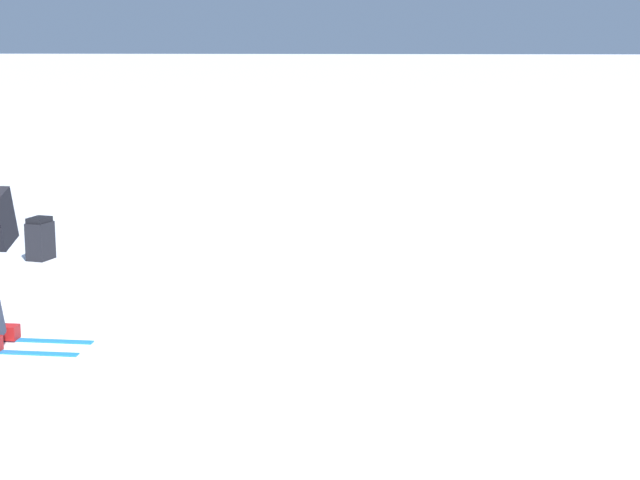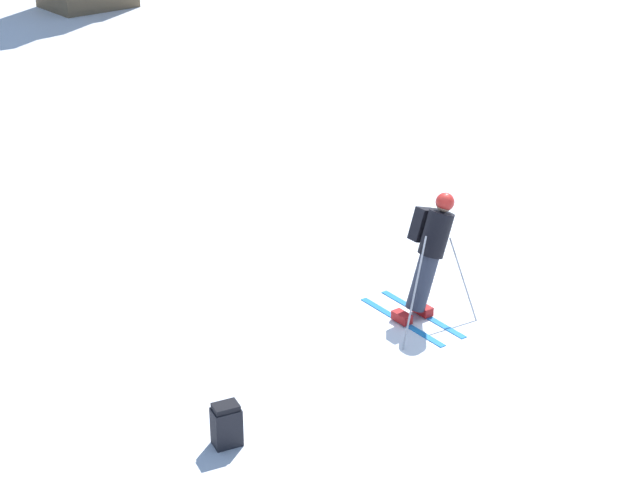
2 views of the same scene
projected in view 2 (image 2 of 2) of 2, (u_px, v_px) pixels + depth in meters
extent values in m
plane|color=white|center=(439.00, 307.00, 14.31)|extent=(300.00, 300.00, 0.00)
cube|color=#1E7AC6|center=(402.00, 322.00, 13.93)|extent=(0.18, 1.61, 0.01)
cube|color=#1E7AC6|center=(422.00, 314.00, 14.12)|extent=(0.18, 1.61, 0.01)
cube|color=#B21919|center=(402.00, 317.00, 13.90)|extent=(0.16, 0.29, 0.12)
cube|color=#B21919|center=(423.00, 309.00, 14.09)|extent=(0.16, 0.29, 0.12)
cylinder|color=#2D3342|center=(422.00, 282.00, 13.91)|extent=(0.49, 0.29, 0.80)
cylinder|color=black|center=(436.00, 233.00, 13.75)|extent=(0.52, 0.37, 0.66)
sphere|color=tan|center=(444.00, 204.00, 13.66)|extent=(0.28, 0.23, 0.27)
sphere|color=#AD231E|center=(445.00, 202.00, 13.65)|extent=(0.32, 0.26, 0.31)
cube|color=black|center=(423.00, 225.00, 13.94)|extent=(0.41, 0.20, 0.50)
cylinder|color=#B7B7BC|center=(415.00, 292.00, 13.43)|extent=(0.82, 0.49, 1.18)
cylinder|color=#B7B7BC|center=(463.00, 279.00, 13.91)|extent=(0.07, 0.53, 1.04)
cube|color=black|center=(227.00, 427.00, 11.37)|extent=(0.35, 0.29, 0.44)
cube|color=black|center=(226.00, 407.00, 11.27)|extent=(0.31, 0.26, 0.06)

